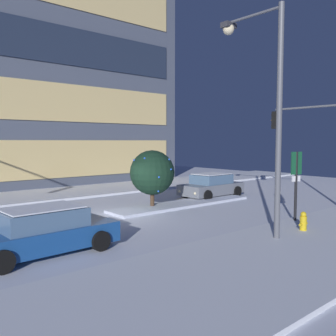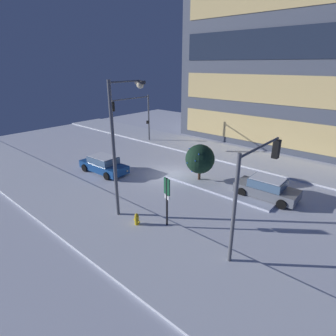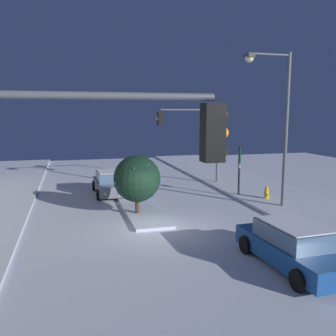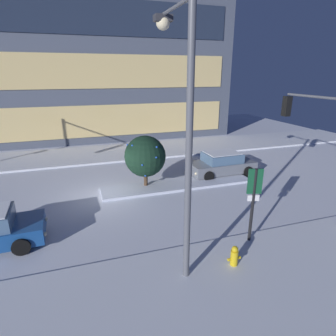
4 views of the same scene
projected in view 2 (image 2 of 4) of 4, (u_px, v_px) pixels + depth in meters
ground at (171, 175)px, 23.64m from camera, size 52.00×52.00×0.00m
curb_strip_near at (87, 211)px, 17.68m from camera, size 52.00×5.20×0.14m
curb_strip_far at (222, 152)px, 29.55m from camera, size 52.00×5.20×0.14m
median_strip at (216, 188)px, 21.01m from camera, size 9.00×1.80×0.14m
office_tower_main at (300, 1)px, 28.62m from camera, size 23.40×10.15×30.44m
car_near at (104, 165)px, 23.99m from camera, size 4.79×2.24×1.49m
car_far at (267, 188)px, 19.42m from camera, size 4.43×2.21×1.49m
traffic_light_corner_near_right at (255, 176)px, 13.15m from camera, size 0.32×4.65×5.56m
traffic_light_corner_far_left at (134, 111)px, 31.03m from camera, size 0.32×5.68×5.61m
street_lamp_arched at (121, 132)px, 15.84m from camera, size 0.56×2.61×8.23m
fire_hydrant at (137, 220)px, 16.01m from camera, size 0.48×0.26×0.86m
parking_info_sign at (167, 196)px, 15.42m from camera, size 0.55×0.21×3.10m
decorated_tree_median at (200, 159)px, 21.77m from camera, size 2.35×2.35×3.08m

